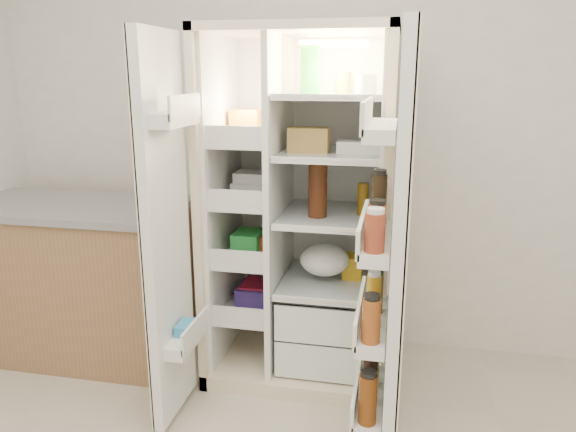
# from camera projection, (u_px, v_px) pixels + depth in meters

# --- Properties ---
(wall_back) EXTENTS (4.00, 0.02, 2.70)m
(wall_back) POSITION_uv_depth(u_px,v_px,m) (335.00, 116.00, 3.05)
(wall_back) COLOR white
(wall_back) RESTS_ON floor
(refrigerator) EXTENTS (0.92, 0.70, 1.80)m
(refrigerator) POSITION_uv_depth(u_px,v_px,m) (306.00, 235.00, 2.90)
(refrigerator) COLOR beige
(refrigerator) RESTS_ON floor
(freezer_door) EXTENTS (0.15, 0.40, 1.72)m
(freezer_door) POSITION_uv_depth(u_px,v_px,m) (167.00, 236.00, 2.39)
(freezer_door) COLOR white
(freezer_door) RESTS_ON floor
(fridge_door) EXTENTS (0.17, 0.58, 1.72)m
(fridge_door) POSITION_uv_depth(u_px,v_px,m) (393.00, 264.00, 2.12)
(fridge_door) COLOR white
(fridge_door) RESTS_ON floor
(kitchen_counter) EXTENTS (1.22, 0.65, 0.89)m
(kitchen_counter) POSITION_uv_depth(u_px,v_px,m) (80.00, 279.00, 3.11)
(kitchen_counter) COLOR #8A6545
(kitchen_counter) RESTS_ON floor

